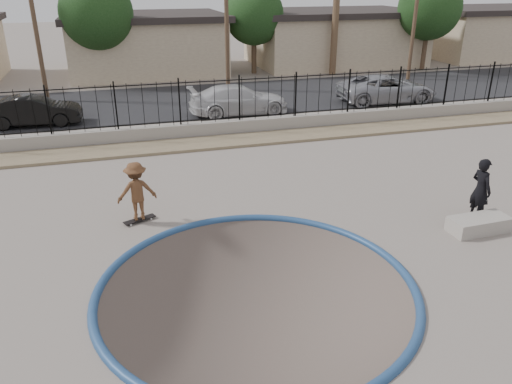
{
  "coord_description": "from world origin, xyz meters",
  "views": [
    {
      "loc": [
        -2.51,
        -9.73,
        6.23
      ],
      "look_at": [
        0.85,
        2.0,
        0.92
      ],
      "focal_mm": 35.0,
      "sensor_mm": 36.0,
      "label": 1
    }
  ],
  "objects_px": {
    "skater": "(137,194)",
    "videographer": "(481,190)",
    "concrete_ledge": "(479,224)",
    "car_b": "(34,111)",
    "skateboard": "(140,219)",
    "car_d": "(387,88)",
    "car_c": "(239,100)"
  },
  "relations": [
    {
      "from": "concrete_ledge",
      "to": "skateboard",
      "type": "bearing_deg",
      "value": 160.54
    },
    {
      "from": "videographer",
      "to": "car_d",
      "type": "bearing_deg",
      "value": -25.02
    },
    {
      "from": "skater",
      "to": "concrete_ledge",
      "type": "relative_size",
      "value": 1.02
    },
    {
      "from": "car_d",
      "to": "car_c",
      "type": "bearing_deg",
      "value": 94.62
    },
    {
      "from": "skater",
      "to": "concrete_ledge",
      "type": "xyz_separation_m",
      "value": [
        8.6,
        -3.04,
        -0.61
      ]
    },
    {
      "from": "skateboard",
      "to": "concrete_ledge",
      "type": "relative_size",
      "value": 0.57
    },
    {
      "from": "skateboard",
      "to": "car_b",
      "type": "distance_m",
      "value": 11.67
    },
    {
      "from": "concrete_ledge",
      "to": "car_b",
      "type": "height_order",
      "value": "car_b"
    },
    {
      "from": "skater",
      "to": "car_b",
      "type": "relative_size",
      "value": 0.4
    },
    {
      "from": "skater",
      "to": "skateboard",
      "type": "xyz_separation_m",
      "value": [
        -0.0,
        0.0,
        -0.75
      ]
    },
    {
      "from": "skateboard",
      "to": "car_b",
      "type": "height_order",
      "value": "car_b"
    },
    {
      "from": "skateboard",
      "to": "car_d",
      "type": "xyz_separation_m",
      "value": [
        13.58,
        10.68,
        0.7
      ]
    },
    {
      "from": "concrete_ledge",
      "to": "car_c",
      "type": "height_order",
      "value": "car_c"
    },
    {
      "from": "videographer",
      "to": "concrete_ledge",
      "type": "relative_size",
      "value": 1.11
    },
    {
      "from": "skater",
      "to": "car_d",
      "type": "bearing_deg",
      "value": -147.21
    },
    {
      "from": "car_c",
      "to": "car_d",
      "type": "distance_m",
      "value": 8.12
    },
    {
      "from": "skater",
      "to": "car_b",
      "type": "xyz_separation_m",
      "value": [
        -3.83,
        11.01,
        -0.11
      ]
    },
    {
      "from": "skater",
      "to": "car_d",
      "type": "height_order",
      "value": "skater"
    },
    {
      "from": "skater",
      "to": "videographer",
      "type": "bearing_deg",
      "value": 159.71
    },
    {
      "from": "videographer",
      "to": "car_b",
      "type": "xyz_separation_m",
      "value": [
        -12.85,
        13.41,
        -0.18
      ]
    },
    {
      "from": "concrete_ledge",
      "to": "car_b",
      "type": "xyz_separation_m",
      "value": [
        -12.43,
        14.04,
        0.5
      ]
    },
    {
      "from": "skater",
      "to": "car_c",
      "type": "height_order",
      "value": "skater"
    },
    {
      "from": "car_c",
      "to": "skater",
      "type": "bearing_deg",
      "value": 151.61
    },
    {
      "from": "car_b",
      "to": "car_c",
      "type": "relative_size",
      "value": 0.85
    },
    {
      "from": "skater",
      "to": "car_c",
      "type": "bearing_deg",
      "value": -123.04
    },
    {
      "from": "concrete_ledge",
      "to": "car_c",
      "type": "relative_size",
      "value": 0.33
    },
    {
      "from": "videographer",
      "to": "car_c",
      "type": "distance_m",
      "value": 13.32
    },
    {
      "from": "videographer",
      "to": "car_c",
      "type": "relative_size",
      "value": 0.37
    },
    {
      "from": "car_d",
      "to": "skateboard",
      "type": "bearing_deg",
      "value": 131.07
    },
    {
      "from": "skateboard",
      "to": "car_d",
      "type": "height_order",
      "value": "car_d"
    },
    {
      "from": "skater",
      "to": "videographer",
      "type": "relative_size",
      "value": 0.92
    },
    {
      "from": "skater",
      "to": "car_c",
      "type": "relative_size",
      "value": 0.34
    }
  ]
}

